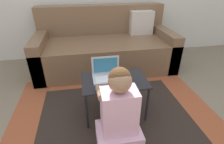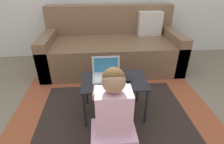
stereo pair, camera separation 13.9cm
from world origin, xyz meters
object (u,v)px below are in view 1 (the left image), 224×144
(laptop, at_px, (107,75))
(person_seated, at_px, (119,116))
(couch, at_px, (105,47))
(laptop_desk, at_px, (114,84))
(computer_mouse, at_px, (128,78))

(laptop, distance_m, person_seated, 0.45)
(couch, relative_size, laptop, 7.47)
(couch, relative_size, laptop_desk, 3.22)
(laptop, height_order, computer_mouse, laptop)
(laptop_desk, distance_m, laptop, 0.11)
(computer_mouse, bearing_deg, laptop, 162.29)
(couch, bearing_deg, person_seated, -94.46)
(couch, xyz_separation_m, computer_mouse, (0.05, -1.16, 0.13))
(computer_mouse, bearing_deg, laptop_desk, 169.96)
(couch, bearing_deg, laptop_desk, -93.91)
(couch, xyz_separation_m, person_seated, (-0.12, -1.53, 0.02))
(laptop_desk, height_order, computer_mouse, computer_mouse)
(laptop_desk, xyz_separation_m, computer_mouse, (0.13, -0.02, 0.07))
(laptop, relative_size, computer_mouse, 2.87)
(couch, bearing_deg, computer_mouse, -87.60)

